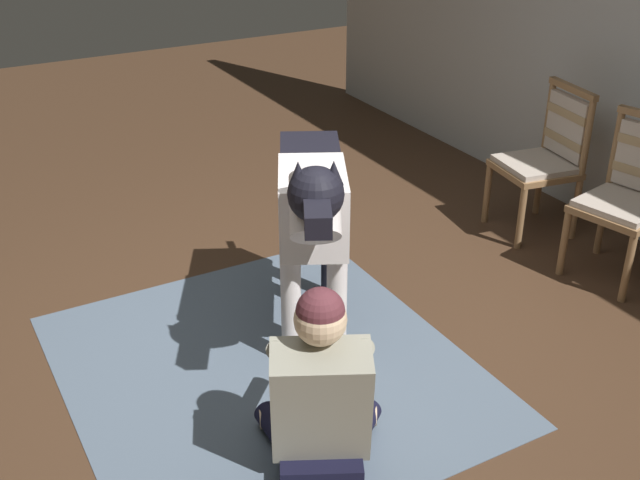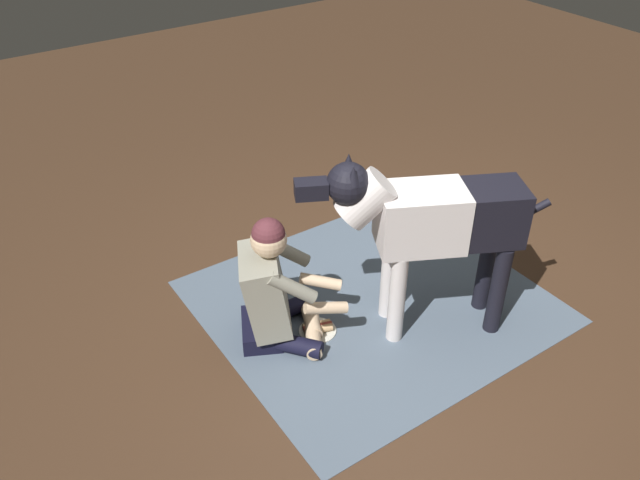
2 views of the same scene
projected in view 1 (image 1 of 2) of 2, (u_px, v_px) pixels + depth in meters
The scene contains 7 objects.
ground_plane at pixel (288, 346), 4.13m from camera, with size 13.00×13.00×0.00m, color #462F1E.
area_rug at pixel (267, 368), 3.96m from camera, with size 2.10×1.91×0.01m, color slate.
dining_chair_left_of_pair at pixel (548, 153), 5.13m from camera, with size 0.53×0.53×0.98m.
dining_chair_right_of_pair at pixel (631, 190), 4.60m from camera, with size 0.55×0.55×0.98m.
person_sitting_on_floor at pixel (320, 395), 3.22m from camera, with size 0.72×0.63×0.86m.
large_dog at pixel (312, 208), 3.84m from camera, with size 1.37×0.78×1.21m.
hot_dog_on_plate at pixel (318, 416), 3.60m from camera, with size 0.24×0.24×0.06m.
Camera 1 is at (3.06, -1.51, 2.40)m, focal length 44.11 mm.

